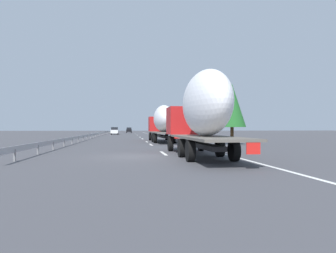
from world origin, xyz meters
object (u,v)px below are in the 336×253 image
object	(u,v)px
car_white_van	(115,131)
car_black_suv	(129,130)
truck_trailing	(201,111)
road_sign	(170,124)
truck_lead	(162,121)

from	to	relation	value
car_white_van	car_black_suv	size ratio (longest dim) A/B	0.98
truck_trailing	road_sign	world-z (taller)	truck_trailing
car_white_van	road_sign	size ratio (longest dim) A/B	1.27
car_black_suv	road_sign	bearing A→B (deg)	-173.22
truck_lead	car_white_van	distance (m)	43.69
car_black_suv	road_sign	world-z (taller)	road_sign
car_white_van	truck_trailing	bearing A→B (deg)	-173.45
car_white_van	road_sign	bearing A→B (deg)	-159.50
truck_trailing	car_white_van	world-z (taller)	truck_trailing
truck_lead	car_black_suv	bearing A→B (deg)	2.76
truck_lead	truck_trailing	world-z (taller)	truck_trailing
truck_lead	truck_trailing	distance (m)	19.33
truck_trailing	car_white_van	bearing A→B (deg)	6.55
truck_trailing	car_black_suv	bearing A→B (deg)	2.17
truck_lead	truck_trailing	xyz separation A→B (m)	(-19.32, 0.00, 0.20)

